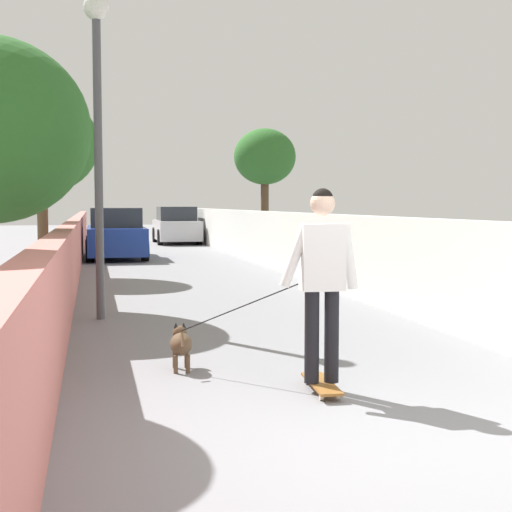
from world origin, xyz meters
name	(u,v)px	position (x,y,z in m)	size (l,w,h in m)	color
ground_plane	(177,270)	(14.00, 0.00, 0.00)	(80.00, 80.00, 0.00)	gray
wall_left	(72,251)	(12.00, 2.53, 0.63)	(48.00, 0.30, 1.26)	#CC726B
fence_right	(294,244)	(12.00, -2.53, 0.73)	(48.00, 0.30, 1.46)	silver
tree_right_near	(265,158)	(19.00, -3.48, 3.17)	(2.03, 2.03, 4.13)	brown
tree_left_far	(41,144)	(13.00, 3.19, 3.03)	(2.60, 2.60, 4.19)	brown
lamp_post	(97,101)	(6.29, 1.98, 3.12)	(0.36, 0.36, 4.61)	#4C4C51
skateboard	(321,384)	(1.69, 0.11, 0.07)	(0.81, 0.25, 0.08)	brown
person_skateboarder	(322,269)	(1.69, 0.11, 1.09)	(0.25, 0.71, 1.72)	black
dog	(182,343)	(2.82, 1.22, 0.27)	(1.42, 1.25, 1.06)	brown
car_near	(116,235)	(18.29, 1.38, 0.72)	(4.17, 1.80, 1.54)	navy
car_far	(176,226)	(26.25, -1.38, 0.71)	(3.89, 1.80, 1.54)	silver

